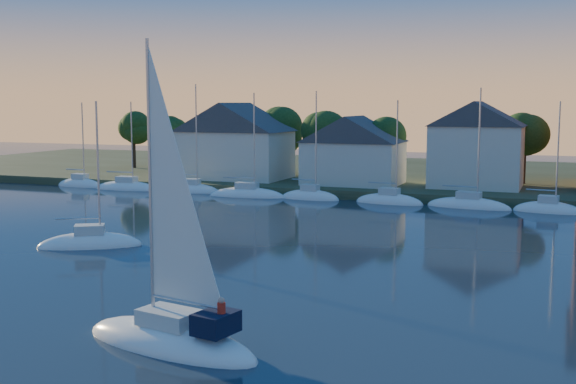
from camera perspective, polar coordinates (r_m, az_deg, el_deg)
The scene contains 10 objects.
ground at distance 32.84m, azimuth -13.06°, elevation -11.95°, with size 260.00×260.00×0.00m, color black.
shoreline_land at distance 102.64m, azimuth 11.20°, elevation 0.99°, with size 160.00×50.00×2.00m, color #343C23.
wooden_dock at distance 80.24m, azimuth 8.30°, elevation -0.61°, with size 120.00×3.00×1.00m, color brown.
clubhouse_west at distance 92.62m, azimuth -4.18°, elevation 4.14°, with size 13.65×9.45×9.64m.
clubhouse_centre at distance 86.05m, azimuth 5.22°, elevation 3.38°, with size 11.55×8.40×8.08m.
clubhouse_east at distance 85.22m, azimuth 14.70°, elevation 3.73°, with size 10.50×8.40×9.80m.
tree_line at distance 89.99m, azimuth 11.21°, elevation 4.74°, with size 93.40×5.40×8.90m.
moored_fleet at distance 79.54m, azimuth 2.20°, elevation -0.54°, with size 71.50×2.40×12.05m.
hero_sailboat at distance 32.44m, azimuth -9.15°, elevation -10.98°, with size 9.68×4.77×14.41m.
drifting_sailboat_left at distance 55.57m, azimuth -15.37°, elevation -4.09°, with size 7.78×6.15×11.84m.
Camera 1 is at (17.72, -25.54, 10.59)m, focal length 45.00 mm.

